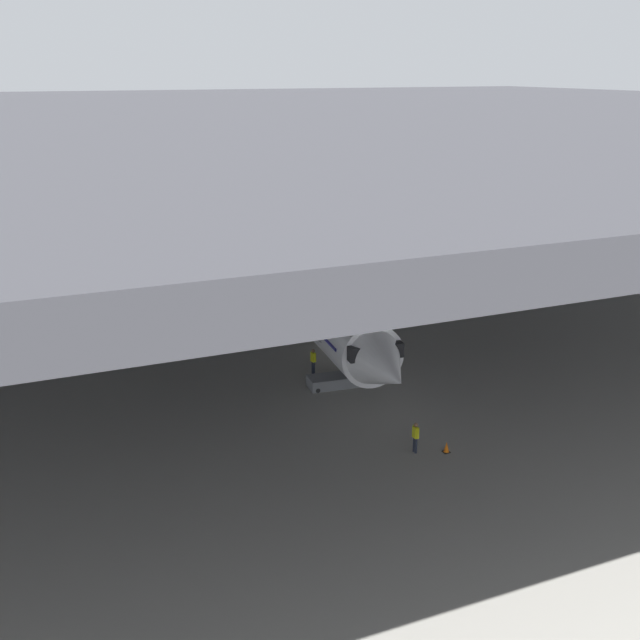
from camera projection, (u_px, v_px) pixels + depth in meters
name	position (u px, v px, depth m)	size (l,w,h in m)	color
ground_plane	(330.00, 353.00, 54.34)	(110.00, 110.00, 0.00)	gray
hangar_structure	(260.00, 115.00, 61.36)	(121.00, 99.00, 16.35)	#4C4F54
airplane_main	(301.00, 289.00, 57.28)	(36.41, 37.57, 11.71)	white
boarding_stairs	(337.00, 375.00, 48.58)	(4.36, 1.86, 4.71)	slate
crew_worker_near_nose	(415.00, 435.00, 40.04)	(0.23, 0.55, 1.72)	#232838
crew_worker_by_stairs	(313.00, 360.00, 50.35)	(0.28, 0.54, 1.75)	#232838
traffic_cone_orange	(446.00, 447.00, 40.26)	(0.36, 0.36, 0.60)	black
baggage_tug	(212.00, 301.00, 64.57)	(1.46, 2.30, 0.90)	yellow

